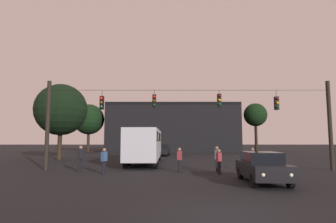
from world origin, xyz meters
The scene contains 15 objects.
ground_plane centered at (0.00, 24.50, 0.00)m, with size 168.00×168.00×0.00m, color black.
overhead_signal_span centered at (-0.01, 11.52, 3.66)m, with size 20.29×0.44×6.33m.
city_bus centered at (-3.51, 16.89, 1.87)m, with size 2.59×11.01×3.00m.
car_near_right centered at (3.21, 5.92, 0.80)m, with size 2.01×4.41×1.52m.
car_far_left centered at (-2.24, 28.67, 0.80)m, with size 2.19×4.46×1.52m.
pedestrian_crossing_left centered at (-0.71, 10.52, 0.89)m, with size 0.33×0.41×1.59m.
pedestrian_crossing_center centered at (4.38, 11.29, 0.87)m, with size 0.30×0.40×1.56m.
pedestrian_crossing_right centered at (-7.32, 10.65, 0.98)m, with size 0.35×0.42×1.72m.
pedestrian_near_bus centered at (1.67, 9.22, 0.86)m, with size 0.30×0.40×1.54m.
pedestrian_trailing centered at (-5.46, 9.42, 0.90)m, with size 0.36×0.42×1.60m.
pedestrian_far_side centered at (1.78, 10.54, 0.95)m, with size 0.35×0.42×1.68m.
corner_building centered at (-0.62, 42.55, 4.17)m, with size 22.60×10.71×8.35m.
tree_left_silhouette centered at (-13.00, 21.50, 5.32)m, with size 5.52×5.52×8.09m.
tree_behind_building centered at (13.70, 39.65, 6.33)m, with size 3.99×3.99×8.39m.
tree_right_far centered at (-15.08, 39.28, 5.56)m, with size 5.20×5.20×8.18m.
Camera 1 is at (-1.47, -7.98, 2.15)m, focal length 29.50 mm.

